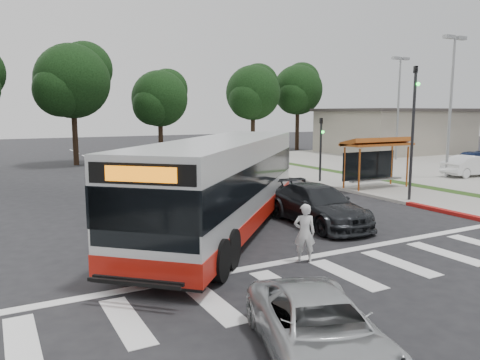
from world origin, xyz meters
TOP-DOWN VIEW (x-y plane):
  - ground at (0.00, 0.00)m, footprint 140.00×140.00m
  - sidewalk_east at (11.00, 8.00)m, footprint 4.00×40.00m
  - curb_east at (9.00, 8.00)m, footprint 0.30×40.00m
  - curb_east_red at (9.00, -2.00)m, footprint 0.32×6.00m
  - parking_lot at (23.00, 10.00)m, footprint 18.00×36.00m
  - commercial_building at (30.00, 22.00)m, footprint 14.00×10.00m
  - building_roof_cap at (30.00, 22.00)m, footprint 14.60×10.60m
  - crosswalk_ladder at (0.00, -5.00)m, footprint 18.00×2.60m
  - bus_shelter at (10.80, 5.10)m, footprint 4.20×1.60m
  - traffic_signal_ne_tall at (9.60, 1.49)m, footprint 0.18×0.37m
  - traffic_signal_ne_short at (9.60, 8.49)m, footprint 0.18×0.37m
  - lot_light_front at (18.00, 6.00)m, footprint 1.90×0.35m
  - lot_light_mid at (24.00, 16.00)m, footprint 1.90×0.35m
  - tree_ne_a at (16.08, 28.06)m, footprint 6.16×5.74m
  - tree_ne_b at (23.08, 30.06)m, footprint 6.16×5.74m
  - tree_north_a at (-1.92, 26.07)m, footprint 6.60×6.15m
  - tree_north_b at (6.07, 28.06)m, footprint 5.72×5.33m
  - transit_bus at (-0.87, 0.74)m, footprint 10.98×11.59m
  - pedestrian at (-0.35, -3.55)m, footprint 0.75×0.66m
  - dark_sedan at (2.85, -0.04)m, footprint 2.44×5.38m
  - silver_suv_south at (-3.41, -8.22)m, footprint 3.19×4.65m
  - parked_car_1 at (19.97, 5.62)m, footprint 4.31×1.71m
  - parked_car_3 at (24.62, 9.14)m, footprint 4.07×1.69m

SIDE VIEW (x-z plane):
  - ground at x=0.00m, z-range 0.00..0.00m
  - crosswalk_ladder at x=0.00m, z-range 0.00..0.01m
  - parking_lot at x=23.00m, z-range 0.00..0.10m
  - sidewalk_east at x=11.00m, z-range 0.00..0.12m
  - curb_east at x=9.00m, z-range 0.00..0.15m
  - curb_east_red at x=9.00m, z-range 0.00..0.15m
  - silver_suv_south at x=-3.41m, z-range 0.00..1.18m
  - parked_car_3 at x=24.62m, z-range 0.10..1.28m
  - dark_sedan at x=2.85m, z-range 0.00..1.53m
  - parked_car_1 at x=19.97m, z-range 0.10..1.50m
  - pedestrian at x=-0.35m, z-range 0.00..1.74m
  - transit_bus at x=-0.87m, z-range 0.00..3.39m
  - commercial_building at x=30.00m, z-range 0.00..4.40m
  - bus_shelter at x=10.80m, z-range 0.92..3.78m
  - traffic_signal_ne_short at x=9.60m, z-range 0.48..4.48m
  - traffic_signal_ne_tall at x=9.60m, z-range 0.63..7.13m
  - building_roof_cap at x=30.00m, z-range 4.40..4.70m
  - tree_north_b at x=6.07m, z-range 1.45..9.88m
  - lot_light_front at x=18.00m, z-range 1.40..10.41m
  - lot_light_mid at x=24.00m, z-range 1.40..10.41m
  - tree_ne_a at x=16.08m, z-range 1.74..11.04m
  - tree_ne_b at x=23.08m, z-range 1.91..11.93m
  - tree_north_a at x=-1.92m, z-range 1.84..12.01m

